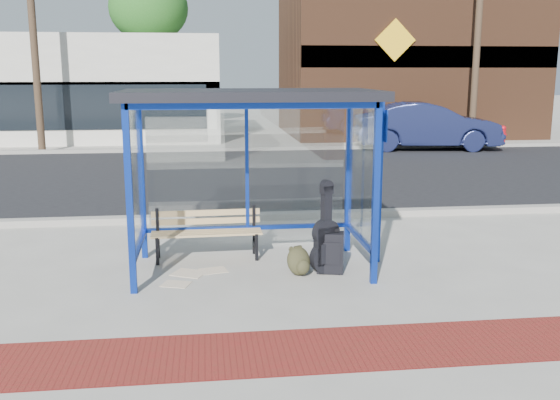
{
  "coord_description": "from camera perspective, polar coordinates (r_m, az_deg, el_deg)",
  "views": [
    {
      "loc": [
        -0.6,
        -8.14,
        2.65
      ],
      "look_at": [
        0.41,
        0.2,
        0.92
      ],
      "focal_mm": 40.0,
      "sensor_mm": 36.0,
      "label": 1
    }
  ],
  "objects": [
    {
      "name": "utility_pole_west",
      "position": [
        22.26,
        -21.68,
        14.61
      ],
      "size": [
        1.6,
        0.24,
        8.0
      ],
      "color": "#4C3826",
      "rests_on": "ground"
    },
    {
      "name": "tree_mid",
      "position": [
        30.37,
        -11.93,
        16.7
      ],
      "size": [
        3.6,
        3.6,
        7.03
      ],
      "color": "#4C3826",
      "rests_on": "ground"
    },
    {
      "name": "bench",
      "position": [
        9.03,
        -6.73,
        -2.74
      ],
      "size": [
        1.58,
        0.43,
        0.74
      ],
      "rotation": [
        0.0,
        0.0,
        0.03
      ],
      "color": "black",
      "rests_on": "ground"
    },
    {
      "name": "street_asphalt",
      "position": [
        16.37,
        -4.74,
        2.3
      ],
      "size": [
        60.0,
        10.0,
        0.0
      ],
      "primitive_type": "cube",
      "color": "black",
      "rests_on": "ground"
    },
    {
      "name": "brick_paver_strip",
      "position": [
        6.17,
        -0.7,
        -13.73
      ],
      "size": [
        60.0,
        1.0,
        0.01
      ],
      "primitive_type": "cube",
      "color": "maroon",
      "rests_on": "ground"
    },
    {
      "name": "far_sidewalk",
      "position": [
        23.3,
        -5.42,
        5.08
      ],
      "size": [
        60.0,
        4.0,
        0.01
      ],
      "primitive_type": "cube",
      "color": "#B2ADA0",
      "rests_on": "ground"
    },
    {
      "name": "guitar_bag",
      "position": [
        8.32,
        4.21,
        -3.82
      ],
      "size": [
        0.45,
        0.27,
        1.19
      ],
      "rotation": [
        0.0,
        0.0,
        0.37
      ],
      "color": "black",
      "rests_on": "ground"
    },
    {
      "name": "parked_car",
      "position": [
        22.25,
        13.28,
        6.6
      ],
      "size": [
        5.09,
        2.29,
        1.62
      ],
      "primitive_type": "imported",
      "rotation": [
        0.0,
        0.0,
        1.45
      ],
      "color": "#1A2049",
      "rests_on": "ground"
    },
    {
      "name": "fire_hydrant",
      "position": [
        24.22,
        19.69,
        5.64
      ],
      "size": [
        0.33,
        0.22,
        0.74
      ],
      "rotation": [
        0.0,
        0.0,
        0.41
      ],
      "color": "red",
      "rests_on": "ground"
    },
    {
      "name": "newspaper_b",
      "position": [
        8.1,
        -9.49,
        -7.6
      ],
      "size": [
        0.41,
        0.36,
        0.01
      ],
      "primitive_type": "cube",
      "rotation": [
        0.0,
        0.0,
        -0.32
      ],
      "color": "white",
      "rests_on": "ground"
    },
    {
      "name": "bus_shelter",
      "position": [
        8.26,
        -2.77,
        7.61
      ],
      "size": [
        3.3,
        1.8,
        2.42
      ],
      "color": "#0D2C99",
      "rests_on": "ground"
    },
    {
      "name": "ground",
      "position": [
        8.59,
        -2.6,
        -6.35
      ],
      "size": [
        120.0,
        120.0,
        0.0
      ],
      "primitive_type": "plane",
      "color": "#B2ADA0",
      "rests_on": "ground"
    },
    {
      "name": "curb_far",
      "position": [
        21.41,
        -5.28,
        4.65
      ],
      "size": [
        60.0,
        0.25,
        0.12
      ],
      "primitive_type": "cube",
      "color": "gray",
      "rests_on": "ground"
    },
    {
      "name": "tree_right",
      "position": [
        32.99,
        17.19,
        16.02
      ],
      "size": [
        3.6,
        3.6,
        7.03
      ],
      "color": "#4C3826",
      "rests_on": "ground"
    },
    {
      "name": "newspaper_c",
      "position": [
        8.56,
        -6.12,
        -6.43
      ],
      "size": [
        0.42,
        0.36,
        0.01
      ],
      "primitive_type": "cube",
      "rotation": [
        0.0,
        0.0,
        0.24
      ],
      "color": "white",
      "rests_on": "ground"
    },
    {
      "name": "sign_post",
      "position": [
        8.75,
        9.15,
        2.63
      ],
      "size": [
        0.09,
        0.29,
        2.32
      ],
      "rotation": [
        0.0,
        0.0,
        -0.03
      ],
      "color": "navy",
      "rests_on": "ground"
    },
    {
      "name": "storefront_brown",
      "position": [
        28.0,
        11.24,
        12.56
      ],
      "size": [
        10.0,
        7.08,
        6.4
      ],
      "color": "#59331E",
      "rests_on": "ground"
    },
    {
      "name": "curb_near",
      "position": [
        11.36,
        -3.72,
        -1.56
      ],
      "size": [
        60.0,
        0.25,
        0.12
      ],
      "primitive_type": "cube",
      "color": "gray",
      "rests_on": "ground"
    },
    {
      "name": "utility_pole_east",
      "position": [
        23.63,
        17.66,
        14.66
      ],
      "size": [
        1.6,
        0.24,
        8.0
      ],
      "color": "#4C3826",
      "rests_on": "ground"
    },
    {
      "name": "suitcase",
      "position": [
        8.38,
        4.61,
        -4.81
      ],
      "size": [
        0.39,
        0.3,
        0.61
      ],
      "rotation": [
        0.0,
        0.0,
        -0.24
      ],
      "color": "black",
      "rests_on": "ground"
    },
    {
      "name": "newspaper_a",
      "position": [
        8.49,
        -8.31,
        -6.65
      ],
      "size": [
        0.53,
        0.49,
        0.01
      ],
      "primitive_type": "cube",
      "rotation": [
        0.0,
        0.0,
        -0.46
      ],
      "color": "white",
      "rests_on": "ground"
    },
    {
      "name": "backpack",
      "position": [
        8.28,
        1.77,
        -5.66
      ],
      "size": [
        0.39,
        0.37,
        0.39
      ],
      "rotation": [
        0.0,
        0.0,
        0.39
      ],
      "color": "#2F2D1A",
      "rests_on": "ground"
    }
  ]
}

